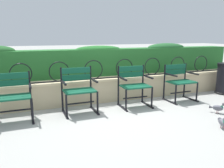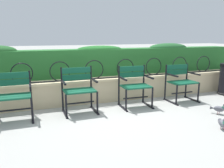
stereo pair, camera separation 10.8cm
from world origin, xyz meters
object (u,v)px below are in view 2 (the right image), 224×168
at_px(park_chair_centre_right, 134,85).
at_px(pigeon_far_side, 223,123).
at_px(park_chair_rightmost, 181,81).
at_px(pigeon_near_chairs, 219,108).
at_px(park_chair_centre_left, 79,88).
at_px(park_chair_leftmost, 13,94).

bearing_deg(park_chair_centre_right, pigeon_far_side, -63.66).
bearing_deg(park_chair_rightmost, pigeon_near_chairs, -83.15).
relative_size(pigeon_near_chairs, pigeon_far_side, 0.95).
xyz_separation_m(park_chair_centre_left, park_chair_rightmost, (2.34, -0.01, -0.01)).
bearing_deg(park_chair_leftmost, park_chair_centre_right, 0.05).
xyz_separation_m(park_chair_centre_right, park_chair_rightmost, (1.16, 0.02, -0.00)).
relative_size(park_chair_leftmost, park_chair_centre_left, 0.96).
bearing_deg(park_chair_centre_left, park_chair_leftmost, -178.41).
height_order(park_chair_centre_right, pigeon_near_chairs, park_chair_centre_right).
bearing_deg(park_chair_centre_right, park_chair_rightmost, 0.88).
distance_m(park_chair_leftmost, park_chair_centre_left, 1.17).
bearing_deg(pigeon_far_side, park_chair_rightmost, 77.07).
distance_m(park_chair_leftmost, park_chair_centre_right, 2.34).
bearing_deg(park_chair_rightmost, park_chair_centre_left, 179.69).
bearing_deg(pigeon_near_chairs, pigeon_far_side, -130.32).
xyz_separation_m(park_chair_rightmost, pigeon_far_side, (-0.37, -1.62, -0.35)).
distance_m(park_chair_centre_right, pigeon_far_side, 1.82).
distance_m(park_chair_centre_left, park_chair_rightmost, 2.34).
relative_size(park_chair_centre_right, pigeon_far_side, 3.14).
bearing_deg(park_chair_leftmost, park_chair_centre_left, 1.59).
height_order(park_chair_leftmost, pigeon_far_side, park_chair_leftmost).
xyz_separation_m(park_chair_centre_left, pigeon_near_chairs, (2.46, -1.05, -0.36)).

